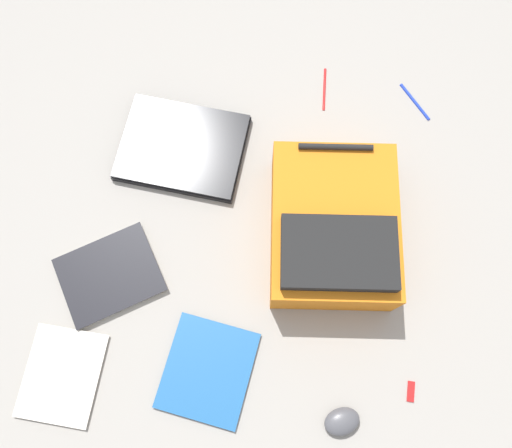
{
  "coord_description": "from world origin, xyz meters",
  "views": [
    {
      "loc": [
        0.06,
        -0.39,
        1.41
      ],
      "look_at": [
        0.01,
        0.03,
        0.02
      ],
      "focal_mm": 36.42,
      "sensor_mm": 36.0,
      "label": 1
    }
  ],
  "objects_px": {
    "backpack": "(333,229)",
    "book_comic": "(110,275)",
    "pen_blue": "(325,89)",
    "laptop": "(182,147)",
    "computer_mouse": "(342,421)",
    "book_manual": "(62,375)",
    "book_red": "(208,370)",
    "pen_black": "(415,101)",
    "usb_stick": "(411,391)"
  },
  "relations": [
    {
      "from": "laptop",
      "to": "book_red",
      "type": "xyz_separation_m",
      "value": [
        0.17,
        -0.61,
        -0.01
      ]
    },
    {
      "from": "book_manual",
      "to": "computer_mouse",
      "type": "relative_size",
      "value": 2.7
    },
    {
      "from": "book_red",
      "to": "book_comic",
      "type": "xyz_separation_m",
      "value": [
        -0.3,
        0.21,
        0.0
      ]
    },
    {
      "from": "laptop",
      "to": "usb_stick",
      "type": "height_order",
      "value": "laptop"
    },
    {
      "from": "backpack",
      "to": "usb_stick",
      "type": "bearing_deg",
      "value": -57.74
    },
    {
      "from": "usb_stick",
      "to": "pen_black",
      "type": "bearing_deg",
      "value": 91.21
    },
    {
      "from": "pen_black",
      "to": "usb_stick",
      "type": "xyz_separation_m",
      "value": [
        0.02,
        -0.84,
        -0.0
      ]
    },
    {
      "from": "pen_black",
      "to": "usb_stick",
      "type": "height_order",
      "value": "pen_black"
    },
    {
      "from": "book_red",
      "to": "book_comic",
      "type": "bearing_deg",
      "value": 144.63
    },
    {
      "from": "book_red",
      "to": "pen_black",
      "type": "xyz_separation_m",
      "value": [
        0.51,
        0.86,
        -0.0
      ]
    },
    {
      "from": "pen_black",
      "to": "book_comic",
      "type": "bearing_deg",
      "value": -141.64
    },
    {
      "from": "backpack",
      "to": "computer_mouse",
      "type": "relative_size",
      "value": 4.98
    },
    {
      "from": "backpack",
      "to": "book_comic",
      "type": "height_order",
      "value": "backpack"
    },
    {
      "from": "book_manual",
      "to": "book_comic",
      "type": "height_order",
      "value": "book_comic"
    },
    {
      "from": "laptop",
      "to": "computer_mouse",
      "type": "height_order",
      "value": "computer_mouse"
    },
    {
      "from": "book_manual",
      "to": "computer_mouse",
      "type": "distance_m",
      "value": 0.73
    },
    {
      "from": "pen_blue",
      "to": "book_red",
      "type": "bearing_deg",
      "value": -104.99
    },
    {
      "from": "book_manual",
      "to": "book_red",
      "type": "xyz_separation_m",
      "value": [
        0.37,
        0.06,
        -0.0
      ]
    },
    {
      "from": "book_red",
      "to": "usb_stick",
      "type": "relative_size",
      "value": 5.46
    },
    {
      "from": "usb_stick",
      "to": "book_manual",
      "type": "bearing_deg",
      "value": -175.57
    },
    {
      "from": "book_manual",
      "to": "book_red",
      "type": "bearing_deg",
      "value": 8.87
    },
    {
      "from": "backpack",
      "to": "book_comic",
      "type": "xyz_separation_m",
      "value": [
        -0.59,
        -0.18,
        -0.08
      ]
    },
    {
      "from": "computer_mouse",
      "to": "pen_black",
      "type": "distance_m",
      "value": 0.95
    },
    {
      "from": "book_manual",
      "to": "laptop",
      "type": "bearing_deg",
      "value": 72.97
    },
    {
      "from": "laptop",
      "to": "pen_black",
      "type": "bearing_deg",
      "value": 19.78
    },
    {
      "from": "book_comic",
      "to": "pen_blue",
      "type": "xyz_separation_m",
      "value": [
        0.53,
        0.65,
        -0.01
      ]
    },
    {
      "from": "computer_mouse",
      "to": "usb_stick",
      "type": "xyz_separation_m",
      "value": [
        0.17,
        0.09,
        -0.01
      ]
    },
    {
      "from": "computer_mouse",
      "to": "pen_black",
      "type": "relative_size",
      "value": 0.64
    },
    {
      "from": "book_red",
      "to": "pen_black",
      "type": "bearing_deg",
      "value": 59.27
    },
    {
      "from": "usb_stick",
      "to": "pen_blue",
      "type": "bearing_deg",
      "value": 109.04
    },
    {
      "from": "backpack",
      "to": "book_manual",
      "type": "relative_size",
      "value": 1.84
    },
    {
      "from": "pen_blue",
      "to": "laptop",
      "type": "bearing_deg",
      "value": -147.63
    },
    {
      "from": "book_red",
      "to": "usb_stick",
      "type": "height_order",
      "value": "book_red"
    },
    {
      "from": "book_manual",
      "to": "usb_stick",
      "type": "height_order",
      "value": "book_manual"
    },
    {
      "from": "backpack",
      "to": "book_comic",
      "type": "bearing_deg",
      "value": -162.72
    },
    {
      "from": "book_red",
      "to": "pen_blue",
      "type": "xyz_separation_m",
      "value": [
        0.23,
        0.87,
        -0.0
      ]
    },
    {
      "from": "computer_mouse",
      "to": "pen_black",
      "type": "bearing_deg",
      "value": 146.21
    },
    {
      "from": "backpack",
      "to": "book_comic",
      "type": "distance_m",
      "value": 0.62
    },
    {
      "from": "book_comic",
      "to": "pen_blue",
      "type": "relative_size",
      "value": 2.3
    },
    {
      "from": "pen_blue",
      "to": "book_manual",
      "type": "bearing_deg",
      "value": -123.18
    },
    {
      "from": "backpack",
      "to": "pen_blue",
      "type": "xyz_separation_m",
      "value": [
        -0.05,
        0.47,
        -0.08
      ]
    },
    {
      "from": "laptop",
      "to": "book_manual",
      "type": "relative_size",
      "value": 1.54
    },
    {
      "from": "laptop",
      "to": "book_comic",
      "type": "bearing_deg",
      "value": -108.72
    },
    {
      "from": "backpack",
      "to": "laptop",
      "type": "height_order",
      "value": "backpack"
    },
    {
      "from": "laptop",
      "to": "computer_mouse",
      "type": "distance_m",
      "value": 0.87
    },
    {
      "from": "computer_mouse",
      "to": "usb_stick",
      "type": "bearing_deg",
      "value": 93.86
    },
    {
      "from": "backpack",
      "to": "pen_blue",
      "type": "bearing_deg",
      "value": 96.29
    },
    {
      "from": "laptop",
      "to": "book_red",
      "type": "bearing_deg",
      "value": -74.77
    },
    {
      "from": "backpack",
      "to": "usb_stick",
      "type": "xyz_separation_m",
      "value": [
        0.24,
        -0.39,
        -0.08
      ]
    },
    {
      "from": "usb_stick",
      "to": "book_comic",
      "type": "bearing_deg",
      "value": 166.24
    }
  ]
}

